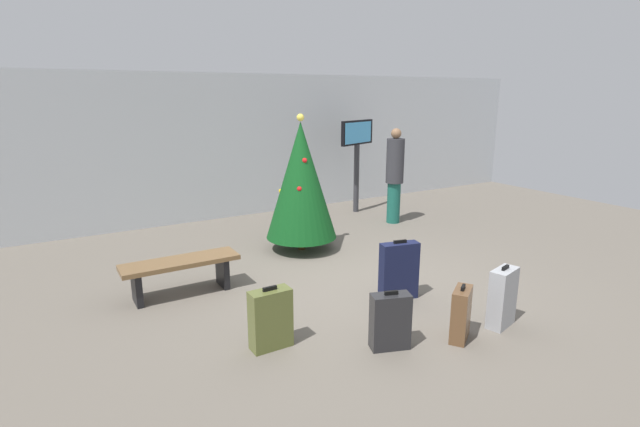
{
  "coord_description": "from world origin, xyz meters",
  "views": [
    {
      "loc": [
        -3.62,
        -5.0,
        2.57
      ],
      "look_at": [
        -0.24,
        0.67,
        0.9
      ],
      "focal_mm": 26.79,
      "sensor_mm": 36.0,
      "label": 1
    }
  ],
  "objects_px": {
    "waiting_bench": "(181,269)",
    "suitcase_3": "(399,271)",
    "holiday_tree": "(301,181)",
    "suitcase_0": "(271,319)",
    "traveller_0": "(395,174)",
    "flight_info_kiosk": "(357,147)",
    "suitcase_4": "(461,314)",
    "suitcase_2": "(502,298)",
    "suitcase_1": "(390,321)"
  },
  "relations": [
    {
      "from": "waiting_bench",
      "to": "suitcase_3",
      "type": "xyz_separation_m",
      "value": [
        2.36,
        -1.54,
        0.01
      ]
    },
    {
      "from": "holiday_tree",
      "to": "suitcase_0",
      "type": "bearing_deg",
      "value": -124.29
    },
    {
      "from": "waiting_bench",
      "to": "traveller_0",
      "type": "xyz_separation_m",
      "value": [
        4.69,
        1.41,
        0.65
      ]
    },
    {
      "from": "holiday_tree",
      "to": "suitcase_3",
      "type": "distance_m",
      "value": 2.52
    },
    {
      "from": "flight_info_kiosk",
      "to": "waiting_bench",
      "type": "distance_m",
      "value": 5.34
    },
    {
      "from": "flight_info_kiosk",
      "to": "suitcase_4",
      "type": "relative_size",
      "value": 3.28
    },
    {
      "from": "flight_info_kiosk",
      "to": "suitcase_4",
      "type": "xyz_separation_m",
      "value": [
        -2.32,
        -5.25,
        -1.16
      ]
    },
    {
      "from": "flight_info_kiosk",
      "to": "suitcase_3",
      "type": "relative_size",
      "value": 2.57
    },
    {
      "from": "traveller_0",
      "to": "suitcase_0",
      "type": "relative_size",
      "value": 2.82
    },
    {
      "from": "traveller_0",
      "to": "suitcase_2",
      "type": "height_order",
      "value": "traveller_0"
    },
    {
      "from": "traveller_0",
      "to": "suitcase_3",
      "type": "xyz_separation_m",
      "value": [
        -2.33,
        -2.95,
        -0.64
      ]
    },
    {
      "from": "suitcase_0",
      "to": "flight_info_kiosk",
      "type": "bearing_deg",
      "value": 46.64
    },
    {
      "from": "waiting_bench",
      "to": "suitcase_4",
      "type": "xyz_separation_m",
      "value": [
        2.24,
        -2.7,
        -0.07
      ]
    },
    {
      "from": "holiday_tree",
      "to": "traveller_0",
      "type": "xyz_separation_m",
      "value": [
        2.44,
        0.57,
        -0.17
      ]
    },
    {
      "from": "holiday_tree",
      "to": "flight_info_kiosk",
      "type": "bearing_deg",
      "value": 36.49
    },
    {
      "from": "holiday_tree",
      "to": "waiting_bench",
      "type": "bearing_deg",
      "value": -159.46
    },
    {
      "from": "holiday_tree",
      "to": "suitcase_4",
      "type": "distance_m",
      "value": 3.65
    },
    {
      "from": "holiday_tree",
      "to": "suitcase_4",
      "type": "xyz_separation_m",
      "value": [
        -0.0,
        -3.54,
        -0.89
      ]
    },
    {
      "from": "waiting_bench",
      "to": "suitcase_1",
      "type": "bearing_deg",
      "value": -58.92
    },
    {
      "from": "waiting_bench",
      "to": "suitcase_0",
      "type": "xyz_separation_m",
      "value": [
        0.43,
        -1.82,
        -0.04
      ]
    },
    {
      "from": "suitcase_4",
      "to": "holiday_tree",
      "type": "bearing_deg",
      "value": 89.99
    },
    {
      "from": "suitcase_0",
      "to": "suitcase_1",
      "type": "bearing_deg",
      "value": -31.23
    },
    {
      "from": "suitcase_2",
      "to": "suitcase_3",
      "type": "height_order",
      "value": "suitcase_3"
    },
    {
      "from": "waiting_bench",
      "to": "suitcase_2",
      "type": "bearing_deg",
      "value": -43.46
    },
    {
      "from": "suitcase_2",
      "to": "suitcase_3",
      "type": "bearing_deg",
      "value": 113.43
    },
    {
      "from": "suitcase_4",
      "to": "flight_info_kiosk",
      "type": "bearing_deg",
      "value": 66.2
    },
    {
      "from": "flight_info_kiosk",
      "to": "suitcase_0",
      "type": "relative_size",
      "value": 2.98
    },
    {
      "from": "suitcase_0",
      "to": "waiting_bench",
      "type": "bearing_deg",
      "value": 103.31
    },
    {
      "from": "suitcase_3",
      "to": "suitcase_2",
      "type": "bearing_deg",
      "value": -66.57
    },
    {
      "from": "suitcase_4",
      "to": "suitcase_3",
      "type": "bearing_deg",
      "value": 84.38
    },
    {
      "from": "traveller_0",
      "to": "suitcase_4",
      "type": "distance_m",
      "value": 4.83
    },
    {
      "from": "suitcase_3",
      "to": "suitcase_4",
      "type": "distance_m",
      "value": 1.17
    },
    {
      "from": "flight_info_kiosk",
      "to": "waiting_bench",
      "type": "relative_size",
      "value": 1.35
    },
    {
      "from": "suitcase_2",
      "to": "suitcase_3",
      "type": "distance_m",
      "value": 1.29
    },
    {
      "from": "suitcase_1",
      "to": "suitcase_4",
      "type": "xyz_separation_m",
      "value": [
        0.76,
        -0.24,
        -0.01
      ]
    },
    {
      "from": "traveller_0",
      "to": "suitcase_1",
      "type": "relative_size",
      "value": 3.01
    },
    {
      "from": "suitcase_0",
      "to": "suitcase_1",
      "type": "distance_m",
      "value": 1.23
    },
    {
      "from": "waiting_bench",
      "to": "suitcase_2",
      "type": "height_order",
      "value": "suitcase_2"
    },
    {
      "from": "flight_info_kiosk",
      "to": "suitcase_1",
      "type": "distance_m",
      "value": 5.99
    },
    {
      "from": "waiting_bench",
      "to": "suitcase_2",
      "type": "xyz_separation_m",
      "value": [
        2.87,
        -2.72,
        -0.02
      ]
    },
    {
      "from": "traveller_0",
      "to": "suitcase_4",
      "type": "xyz_separation_m",
      "value": [
        -2.44,
        -4.11,
        -0.72
      ]
    },
    {
      "from": "suitcase_0",
      "to": "suitcase_1",
      "type": "relative_size",
      "value": 1.07
    },
    {
      "from": "traveller_0",
      "to": "suitcase_4",
      "type": "relative_size",
      "value": 3.11
    },
    {
      "from": "suitcase_0",
      "to": "traveller_0",
      "type": "bearing_deg",
      "value": 37.21
    },
    {
      "from": "flight_info_kiosk",
      "to": "suitcase_2",
      "type": "height_order",
      "value": "flight_info_kiosk"
    },
    {
      "from": "suitcase_2",
      "to": "suitcase_3",
      "type": "xyz_separation_m",
      "value": [
        -0.51,
        1.18,
        0.03
      ]
    },
    {
      "from": "flight_info_kiosk",
      "to": "suitcase_4",
      "type": "bearing_deg",
      "value": -113.8
    },
    {
      "from": "flight_info_kiosk",
      "to": "suitcase_2",
      "type": "relative_size",
      "value": 2.79
    },
    {
      "from": "holiday_tree",
      "to": "suitcase_1",
      "type": "relative_size",
      "value": 3.57
    },
    {
      "from": "suitcase_1",
      "to": "suitcase_3",
      "type": "distance_m",
      "value": 1.27
    }
  ]
}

